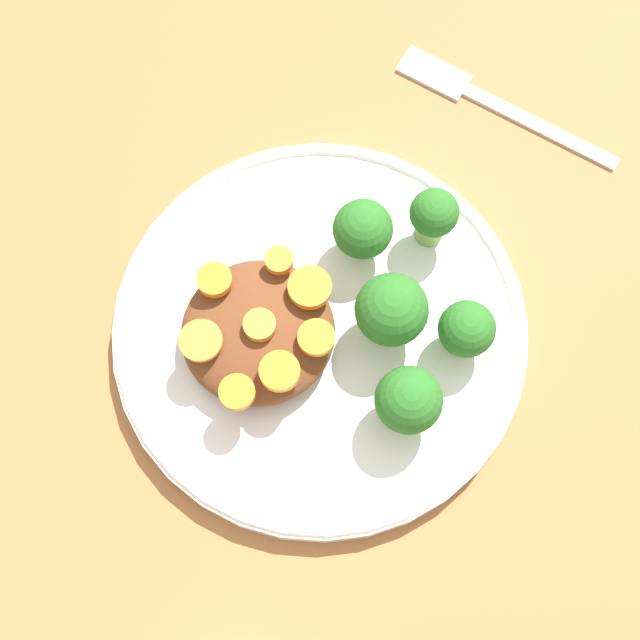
# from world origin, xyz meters

# --- Properties ---
(ground_plane) EXTENTS (4.00, 4.00, 0.00)m
(ground_plane) POSITION_xyz_m (0.00, 0.00, 0.00)
(ground_plane) COLOR #9E6638
(plate) EXTENTS (0.27, 0.27, 0.02)m
(plate) POSITION_xyz_m (0.00, 0.00, 0.01)
(plate) COLOR white
(plate) RESTS_ON ground_plane
(stew_mound) EXTENTS (0.10, 0.10, 0.03)m
(stew_mound) POSITION_xyz_m (0.04, -0.01, 0.03)
(stew_mound) COLOR brown
(stew_mound) RESTS_ON plate
(broccoli_floret_0) EXTENTS (0.05, 0.05, 0.06)m
(broccoli_floret_0) POSITION_xyz_m (-0.04, 0.02, 0.05)
(broccoli_floret_0) COLOR #7FA85B
(broccoli_floret_0) RESTS_ON plate
(broccoli_floret_1) EXTENTS (0.04, 0.04, 0.05)m
(broccoli_floret_1) POSITION_xyz_m (-0.03, 0.07, 0.05)
(broccoli_floret_1) COLOR #7FA85B
(broccoli_floret_1) RESTS_ON plate
(broccoli_floret_2) EXTENTS (0.04, 0.04, 0.05)m
(broccoli_floret_2) POSITION_xyz_m (-0.05, -0.04, 0.05)
(broccoli_floret_2) COLOR #759E51
(broccoli_floret_2) RESTS_ON plate
(broccoli_floret_3) EXTENTS (0.03, 0.03, 0.05)m
(broccoli_floret_3) POSITION_xyz_m (-0.09, -0.03, 0.05)
(broccoli_floret_3) COLOR #759E51
(broccoli_floret_3) RESTS_ON plate
(broccoli_floret_4) EXTENTS (0.04, 0.04, 0.05)m
(broccoli_floret_4) POSITION_xyz_m (-0.08, 0.05, 0.04)
(broccoli_floret_4) COLOR #759E51
(broccoli_floret_4) RESTS_ON plate
(carrot_slice_0) EXTENTS (0.02, 0.02, 0.01)m
(carrot_slice_0) POSITION_xyz_m (0.04, -0.01, 0.05)
(carrot_slice_0) COLOR orange
(carrot_slice_0) RESTS_ON stew_mound
(carrot_slice_1) EXTENTS (0.03, 0.03, 0.01)m
(carrot_slice_1) POSITION_xyz_m (0.00, -0.02, 0.05)
(carrot_slice_1) COLOR orange
(carrot_slice_1) RESTS_ON stew_mound
(carrot_slice_2) EXTENTS (0.03, 0.03, 0.00)m
(carrot_slice_2) POSITION_xyz_m (0.07, -0.01, 0.05)
(carrot_slice_2) COLOR orange
(carrot_slice_2) RESTS_ON stew_mound
(carrot_slice_3) EXTENTS (0.02, 0.02, 0.01)m
(carrot_slice_3) POSITION_xyz_m (0.05, -0.04, 0.05)
(carrot_slice_3) COLOR orange
(carrot_slice_3) RESTS_ON stew_mound
(carrot_slice_4) EXTENTS (0.02, 0.02, 0.01)m
(carrot_slice_4) POSITION_xyz_m (0.07, 0.03, 0.05)
(carrot_slice_4) COLOR orange
(carrot_slice_4) RESTS_ON stew_mound
(carrot_slice_5) EXTENTS (0.02, 0.02, 0.01)m
(carrot_slice_5) POSITION_xyz_m (0.01, 0.02, 0.05)
(carrot_slice_5) COLOR orange
(carrot_slice_5) RESTS_ON stew_mound
(carrot_slice_6) EXTENTS (0.02, 0.02, 0.01)m
(carrot_slice_6) POSITION_xyz_m (0.01, -0.04, 0.05)
(carrot_slice_6) COLOR orange
(carrot_slice_6) RESTS_ON stew_mound
(carrot_slice_7) EXTENTS (0.03, 0.03, 0.01)m
(carrot_slice_7) POSITION_xyz_m (0.04, 0.03, 0.05)
(carrot_slice_7) COLOR orange
(carrot_slice_7) RESTS_ON stew_mound
(fork) EXTENTS (0.12, 0.15, 0.01)m
(fork) POSITION_xyz_m (-0.18, -0.12, 0.00)
(fork) COLOR silver
(fork) RESTS_ON ground_plane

